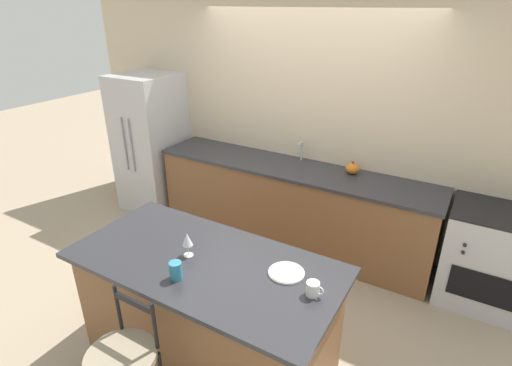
% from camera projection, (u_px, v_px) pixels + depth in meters
% --- Properties ---
extents(ground_plane, '(18.00, 18.00, 0.00)m').
position_uv_depth(ground_plane, '(274.00, 256.00, 4.38)').
color(ground_plane, tan).
extents(wall_back, '(6.00, 0.07, 2.70)m').
position_uv_depth(wall_back, '(307.00, 121.00, 4.37)').
color(wall_back, beige).
rests_on(wall_back, ground_plane).
extents(back_counter, '(3.13, 0.69, 0.93)m').
position_uv_depth(back_counter, '(291.00, 205.00, 4.48)').
color(back_counter, brown).
rests_on(back_counter, ground_plane).
extents(sink_faucet, '(0.02, 0.13, 0.22)m').
position_uv_depth(sink_faucet, '(301.00, 149.00, 4.39)').
color(sink_faucet, '#ADAFB5').
rests_on(sink_faucet, back_counter).
extents(kitchen_island, '(1.93, 0.94, 0.92)m').
position_uv_depth(kitchen_island, '(207.00, 311.00, 2.95)').
color(kitchen_island, brown).
rests_on(kitchen_island, ground_plane).
extents(refrigerator, '(0.72, 0.78, 1.75)m').
position_uv_depth(refrigerator, '(152.00, 143.00, 5.17)').
color(refrigerator, '#BCBCC1').
rests_on(refrigerator, ground_plane).
extents(oven_range, '(0.73, 0.66, 0.92)m').
position_uv_depth(oven_range, '(487.00, 257.00, 3.57)').
color(oven_range, '#B7B7BC').
rests_on(oven_range, ground_plane).
extents(dinner_plate, '(0.24, 0.24, 0.02)m').
position_uv_depth(dinner_plate, '(286.00, 272.00, 2.63)').
color(dinner_plate, white).
rests_on(dinner_plate, kitchen_island).
extents(wine_glass, '(0.07, 0.07, 0.18)m').
position_uv_depth(wine_glass, '(187.00, 240.00, 2.77)').
color(wine_glass, white).
rests_on(wine_glass, kitchen_island).
extents(coffee_mug, '(0.11, 0.08, 0.09)m').
position_uv_depth(coffee_mug, '(313.00, 289.00, 2.42)').
color(coffee_mug, white).
rests_on(coffee_mug, kitchen_island).
extents(tumbler_cup, '(0.08, 0.08, 0.12)m').
position_uv_depth(tumbler_cup, '(176.00, 270.00, 2.56)').
color(tumbler_cup, teal).
rests_on(tumbler_cup, kitchen_island).
extents(pumpkin_decoration, '(0.14, 0.14, 0.13)m').
position_uv_depth(pumpkin_decoration, '(352.00, 168.00, 4.09)').
color(pumpkin_decoration, orange).
rests_on(pumpkin_decoration, back_counter).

